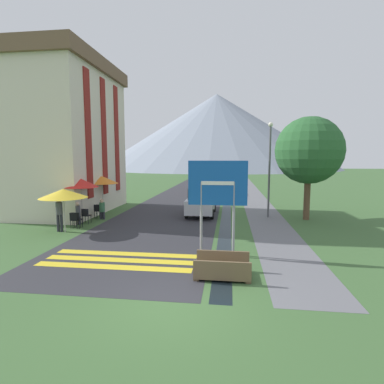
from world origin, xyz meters
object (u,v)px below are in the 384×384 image
Objects in this scene: streetlamp at (270,162)px; cafe_chair_far_left at (98,210)px; cafe_chair_near_left at (77,219)px; person_standing_terrace at (59,212)px; parked_car_far at (213,185)px; cafe_umbrella_middle_red at (81,183)px; person_seated_far at (77,212)px; parked_car_near at (201,201)px; cafe_chair_middle at (86,215)px; person_seated_near at (102,208)px; footbridge at (222,269)px; cafe_chair_near_right at (75,219)px; cafe_umbrella_front_yellow at (63,193)px; cafe_umbrella_rear_orange at (102,180)px; hotel_building at (68,131)px; road_sign at (218,191)px; tree_by_path at (309,151)px; cafe_chair_far_right at (100,210)px.

cafe_chair_far_left is at bearing -170.97° from streetlamp.
person_standing_terrace is (-0.50, -0.74, 0.46)m from cafe_chair_near_left.
cafe_chair_near_left is at bearing -110.83° from parked_car_far.
person_seated_far is (0.01, -0.53, -1.56)m from cafe_umbrella_middle_red.
streetlamp is (4.18, -0.17, 2.47)m from parked_car_near.
cafe_chair_far_left is 1.82m from person_seated_far.
person_standing_terrace reaches higher than cafe_chair_middle.
person_seated_near is (0.76, 0.98, -1.58)m from cafe_umbrella_middle_red.
footbridge is 10.13m from cafe_chair_middle.
cafe_umbrella_middle_red is 2.00m from person_seated_near.
footbridge is 2.00× the size of cafe_chair_near_right.
cafe_chair_middle is at bearing 85.97° from cafe_umbrella_front_yellow.
cafe_umbrella_rear_orange reaches higher than cafe_chair_middle.
hotel_building is 8.25× the size of person_seated_near.
cafe_chair_middle is (-0.05, 1.12, 0.00)m from cafe_chair_near_left.
road_sign is 3.03m from footbridge.
cafe_umbrella_rear_orange is (-0.28, 2.92, 1.72)m from cafe_chair_middle.
person_seated_far reaches higher than person_seated_near.
cafe_chair_middle is 2.39m from cafe_umbrella_front_yellow.
road_sign is at bearing -9.01° from cafe_chair_near_left.
person_standing_terrace is (-0.42, -0.66, 0.46)m from cafe_chair_near_right.
cafe_chair_near_right is at bearing -119.06° from cafe_chair_near_left.
cafe_chair_near_right is 0.68× the size of person_seated_far.
streetlamp is 0.96× the size of tree_by_path.
road_sign is at bearing -28.30° from person_seated_far.
person_seated_far is 1.03× the size of person_seated_near.
cafe_umbrella_middle_red is (-6.49, -3.04, 1.34)m from parked_car_near.
cafe_umbrella_middle_red is 1.65m from person_seated_far.
cafe_chair_middle is 1.00× the size of cafe_chair_far_left.
hotel_building is 1.74× the size of streetlamp.
cafe_umbrella_front_yellow is 1.83× the size of person_seated_far.
parked_car_near is at bearing 3.66° from cafe_umbrella_rear_orange.
road_sign reaches higher than parked_car_far.
cafe_chair_near_right is 13.57m from tree_by_path.
cafe_chair_near_right is at bearing -162.54° from tree_by_path.
cafe_chair_middle is at bearing 110.36° from cafe_chair_near_right.
cafe_chair_near_right is (2.84, -4.80, -4.94)m from hotel_building.
tree_by_path reaches higher than cafe_chair_near_right.
footbridge is (0.25, -2.08, -2.19)m from road_sign.
cafe_umbrella_middle_red is 1.49× the size of person_standing_terrace.
person_standing_terrace is at bearing -66.10° from hotel_building.
cafe_chair_far_right is 2.21m from cafe_umbrella_middle_red.
tree_by_path is (6.34, -0.59, 3.16)m from parked_car_near.
cafe_chair_near_left is at bearing -143.79° from parked_car_near.
tree_by_path is at bearing 6.94° from person_seated_near.
cafe_chair_near_right is (-0.13, -2.77, 0.00)m from cafe_chair_far_right.
cafe_chair_far_left is (-6.13, -1.80, -0.39)m from parked_car_near.
parked_car_far is 0.71× the size of streetlamp.
hotel_building is 7.11m from cafe_umbrella_front_yellow.
person_standing_terrace reaches higher than person_seated_near.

